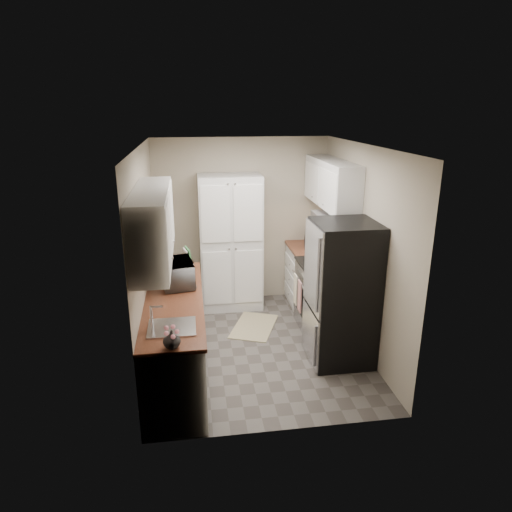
% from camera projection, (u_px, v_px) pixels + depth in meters
% --- Properties ---
extents(ground, '(3.20, 3.20, 0.00)m').
position_uv_depth(ground, '(257.00, 346.00, 5.82)').
color(ground, '#56514C').
rests_on(ground, ground).
extents(room_shell, '(2.64, 3.24, 2.52)m').
position_uv_depth(room_shell, '(256.00, 223.00, 5.30)').
color(room_shell, '#AFA28D').
rests_on(room_shell, ground).
extents(pantry_cabinet, '(0.90, 0.55, 2.00)m').
position_uv_depth(pantry_cabinet, '(231.00, 243.00, 6.72)').
color(pantry_cabinet, silver).
rests_on(pantry_cabinet, ground).
extents(base_cabinet_left, '(0.60, 2.30, 0.88)m').
position_uv_depth(base_cabinet_left, '(176.00, 337.00, 5.15)').
color(base_cabinet_left, silver).
rests_on(base_cabinet_left, ground).
extents(countertop_left, '(0.63, 2.33, 0.04)m').
position_uv_depth(countertop_left, '(174.00, 300.00, 5.00)').
color(countertop_left, brown).
rests_on(countertop_left, base_cabinet_left).
extents(base_cabinet_right, '(0.60, 0.80, 0.88)m').
position_uv_depth(base_cabinet_right, '(310.00, 277.00, 6.94)').
color(base_cabinet_right, silver).
rests_on(base_cabinet_right, ground).
extents(countertop_right, '(0.63, 0.83, 0.04)m').
position_uv_depth(countertop_right, '(311.00, 248.00, 6.80)').
color(countertop_right, brown).
rests_on(countertop_right, base_cabinet_right).
extents(electric_range, '(0.71, 0.78, 1.13)m').
position_uv_depth(electric_range, '(324.00, 296.00, 6.17)').
color(electric_range, '#B7B7BC').
rests_on(electric_range, ground).
extents(refrigerator, '(0.70, 0.72, 1.70)m').
position_uv_depth(refrigerator, '(342.00, 293.00, 5.30)').
color(refrigerator, '#B7B7BC').
rests_on(refrigerator, ground).
extents(microwave, '(0.45, 0.59, 0.29)m').
position_uv_depth(microwave, '(177.00, 273.00, 5.31)').
color(microwave, '#AAABAF').
rests_on(microwave, countertop_left).
extents(wine_bottle, '(0.09, 0.09, 0.34)m').
position_uv_depth(wine_bottle, '(162.00, 261.00, 5.65)').
color(wine_bottle, black).
rests_on(wine_bottle, countertop_left).
extents(flower_vase, '(0.20, 0.20, 0.16)m').
position_uv_depth(flower_vase, '(172.00, 339.00, 3.95)').
color(flower_vase, white).
rests_on(flower_vase, countertop_left).
extents(cutting_board, '(0.07, 0.22, 0.28)m').
position_uv_depth(cutting_board, '(189.00, 258.00, 5.85)').
color(cutting_board, '#459C51').
rests_on(cutting_board, countertop_left).
extents(toaster_oven, '(0.41, 0.47, 0.23)m').
position_uv_depth(toaster_oven, '(315.00, 239.00, 6.77)').
color(toaster_oven, '#B1B0B5').
rests_on(toaster_oven, countertop_right).
extents(fruit_basket, '(0.34, 0.34, 0.11)m').
position_uv_depth(fruit_basket, '(316.00, 228.00, 6.70)').
color(fruit_basket, orange).
rests_on(fruit_basket, toaster_oven).
extents(kitchen_mat, '(0.80, 0.97, 0.01)m').
position_uv_depth(kitchen_mat, '(254.00, 326.00, 6.34)').
color(kitchen_mat, tan).
rests_on(kitchen_mat, ground).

